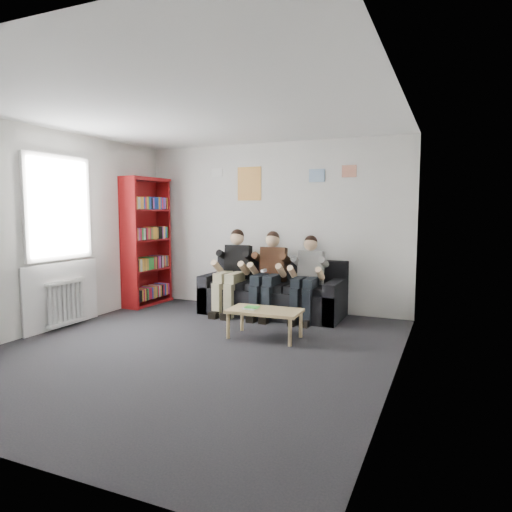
% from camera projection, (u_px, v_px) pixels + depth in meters
% --- Properties ---
extents(room_shell, '(5.00, 5.00, 5.00)m').
position_uv_depth(room_shell, '(191.00, 234.00, 5.16)').
color(room_shell, black).
rests_on(room_shell, ground).
extents(sofa, '(2.18, 0.89, 0.84)m').
position_uv_depth(sofa, '(273.00, 295.00, 7.10)').
color(sofa, black).
rests_on(sofa, ground).
extents(bookshelf, '(0.32, 0.97, 2.16)m').
position_uv_depth(bookshelf, '(147.00, 242.00, 7.77)').
color(bookshelf, maroon).
rests_on(bookshelf, ground).
extents(coffee_table, '(0.92, 0.51, 0.37)m').
position_uv_depth(coffee_table, '(265.00, 313.00, 5.76)').
color(coffee_table, tan).
rests_on(coffee_table, ground).
extents(game_cases, '(0.19, 0.16, 0.03)m').
position_uv_depth(game_cases, '(251.00, 308.00, 5.80)').
color(game_cases, silver).
rests_on(game_cases, coffee_table).
extents(person_left, '(0.40, 0.86, 1.32)m').
position_uv_depth(person_left, '(232.00, 272.00, 7.12)').
color(person_left, black).
rests_on(person_left, sofa).
extents(person_middle, '(0.39, 0.84, 1.30)m').
position_uv_depth(person_middle, '(268.00, 274.00, 6.89)').
color(person_middle, '#472517').
rests_on(person_middle, sofa).
extents(person_right, '(0.37, 0.78, 1.25)m').
position_uv_depth(person_right, '(307.00, 278.00, 6.65)').
color(person_right, silver).
rests_on(person_right, sofa).
extents(radiator, '(0.10, 0.64, 0.60)m').
position_uv_depth(radiator, '(66.00, 302.00, 6.30)').
color(radiator, white).
rests_on(radiator, ground).
extents(window, '(0.05, 1.30, 2.36)m').
position_uv_depth(window, '(60.00, 253.00, 6.26)').
color(window, white).
rests_on(window, room_shell).
extents(poster_large, '(0.42, 0.01, 0.55)m').
position_uv_depth(poster_large, '(249.00, 184.00, 7.52)').
color(poster_large, '#E5D950').
rests_on(poster_large, room_shell).
extents(poster_blue, '(0.25, 0.01, 0.20)m').
position_uv_depth(poster_blue, '(317.00, 176.00, 7.06)').
color(poster_blue, '#3D89D1').
rests_on(poster_blue, room_shell).
extents(poster_pink, '(0.22, 0.01, 0.18)m').
position_uv_depth(poster_pink, '(349.00, 171.00, 6.85)').
color(poster_pink, '#B4387D').
rests_on(poster_pink, room_shell).
extents(poster_sign, '(0.20, 0.01, 0.14)m').
position_uv_depth(poster_sign, '(217.00, 173.00, 7.74)').
color(poster_sign, white).
rests_on(poster_sign, room_shell).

